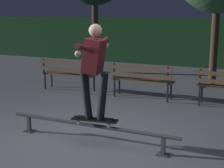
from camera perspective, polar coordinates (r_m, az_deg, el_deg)
name	(u,v)px	position (r m, az deg, el deg)	size (l,w,h in m)	color
ground_plane	(86,145)	(5.63, -4.46, -10.31)	(90.00, 90.00, 0.00)	gray
hedge_backdrop	(196,42)	(14.22, 14.05, 6.93)	(24.00, 1.20, 1.90)	#193D1E
grind_rail	(90,127)	(5.66, -3.78, -7.38)	(3.09, 0.18, 0.33)	#47474C
skateboard	(95,120)	(5.58, -2.97, -6.12)	(0.80, 0.30, 0.09)	black
skateboarder	(94,64)	(5.36, -3.05, 3.42)	(0.63, 1.40, 1.56)	black
park_bench_leftmost	(67,72)	(9.34, -7.60, 2.08)	(1.60, 0.42, 0.88)	black
park_bench_left_center	(141,78)	(8.42, 5.03, 1.04)	(1.60, 0.42, 0.88)	black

